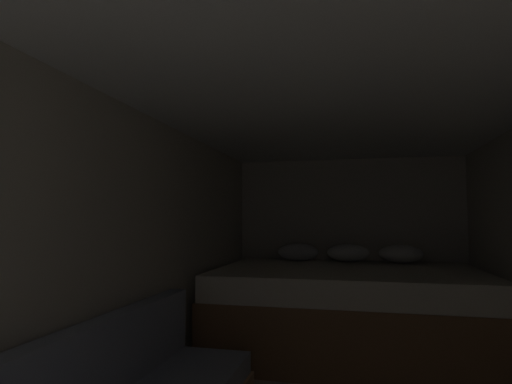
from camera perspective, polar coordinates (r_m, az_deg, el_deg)
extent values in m
cube|color=beige|center=(5.09, 12.50, -6.74)|extent=(2.70, 0.05, 1.98)
cube|color=beige|center=(2.76, -17.67, -9.21)|extent=(0.05, 5.40, 1.98)
cube|color=white|center=(2.47, 11.10, 13.83)|extent=(2.70, 5.40, 0.05)
cube|color=brown|center=(4.26, 12.43, -16.95)|extent=(2.48, 1.72, 0.57)
cube|color=beige|center=(4.18, 12.35, -11.68)|extent=(2.44, 1.68, 0.23)
ellipsoid|color=white|center=(4.84, 5.78, -8.15)|extent=(0.46, 0.34, 0.20)
ellipsoid|color=white|center=(4.82, 19.16, -7.98)|extent=(0.46, 0.34, 0.20)
ellipsoid|color=white|center=(4.80, 12.46, -8.12)|extent=(0.46, 0.34, 0.20)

